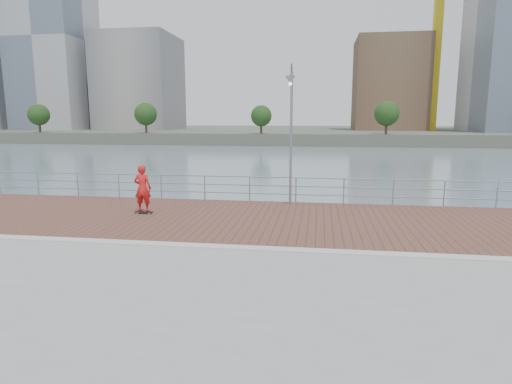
# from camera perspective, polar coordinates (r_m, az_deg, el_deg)

# --- Properties ---
(water) EXTENTS (400.00, 400.00, 0.00)m
(water) POSITION_cam_1_polar(r_m,az_deg,el_deg) (12.94, -1.35, -16.11)
(water) COLOR slate
(water) RESTS_ON ground
(brick_lane) EXTENTS (40.00, 6.80, 0.02)m
(brick_lane) POSITION_cam_1_polar(r_m,az_deg,el_deg) (15.63, 0.86, -3.67)
(brick_lane) COLOR brown
(brick_lane) RESTS_ON seawall
(curb) EXTENTS (40.00, 0.40, 0.06)m
(curb) POSITION_cam_1_polar(r_m,az_deg,el_deg) (12.19, -1.39, -7.49)
(curb) COLOR #B7B5AD
(curb) RESTS_ON seawall
(far_shore) EXTENTS (320.00, 95.00, 2.50)m
(far_shore) POSITION_cam_1_polar(r_m,az_deg,el_deg) (134.05, 7.63, 7.86)
(far_shore) COLOR #4C5142
(far_shore) RESTS_ON ground
(guardrail) EXTENTS (39.06, 0.06, 1.13)m
(guardrail) POSITION_cam_1_polar(r_m,az_deg,el_deg) (18.81, 2.23, 0.75)
(guardrail) COLOR #8C9EA8
(guardrail) RESTS_ON brick_lane
(street_lamp) EXTENTS (0.40, 1.18, 5.55)m
(street_lamp) POSITION_cam_1_polar(r_m,az_deg,el_deg) (17.60, 4.65, 10.73)
(street_lamp) COLOR gray
(street_lamp) RESTS_ON brick_lane
(skateboard) EXTENTS (0.71, 0.21, 0.08)m
(skateboard) POSITION_cam_1_polar(r_m,az_deg,el_deg) (17.07, -14.74, -2.59)
(skateboard) COLOR black
(skateboard) RESTS_ON brick_lane
(skateboarder) EXTENTS (0.68, 0.46, 1.81)m
(skateboarder) POSITION_cam_1_polar(r_m,az_deg,el_deg) (16.90, -14.88, 0.48)
(skateboarder) COLOR red
(skateboarder) RESTS_ON skateboard
(skyline) EXTENTS (233.00, 41.00, 65.21)m
(skyline) POSITION_cam_1_polar(r_m,az_deg,el_deg) (120.75, 22.86, 19.51)
(skyline) COLOR #ADA38E
(skyline) RESTS_ON far_shore
(shoreline_trees) EXTENTS (109.33, 4.83, 6.43)m
(shoreline_trees) POSITION_cam_1_polar(r_m,az_deg,el_deg) (89.74, -1.29, 10.24)
(shoreline_trees) COLOR #473323
(shoreline_trees) RESTS_ON far_shore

